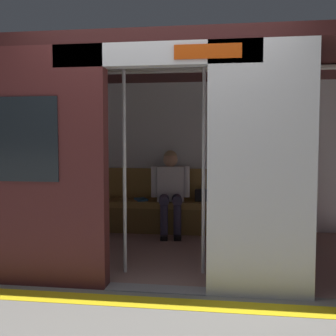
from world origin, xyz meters
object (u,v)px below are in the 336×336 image
object	(u,v)px
bench_seat	(183,209)
book	(141,199)
train_car	(169,125)
grab_pole_far	(204,167)
grab_pole_door	(124,166)
person_seated	(170,186)
handbag	(204,195)

from	to	relation	value
bench_seat	book	world-z (taller)	book
train_car	grab_pole_far	size ratio (longest dim) A/B	2.97
grab_pole_far	grab_pole_door	bearing A→B (deg)	5.71
person_seated	book	bearing A→B (deg)	-9.31
handbag	grab_pole_far	size ratio (longest dim) A/B	0.12
person_seated	grab_pole_door	xyz separation A→B (m)	(0.22, 1.78, 0.40)
train_car	handbag	bearing A→B (deg)	-107.49
handbag	grab_pole_far	bearing A→B (deg)	92.89
train_car	grab_pole_door	world-z (taller)	train_car
book	grab_pole_far	size ratio (longest dim) A/B	0.10
bench_seat	handbag	size ratio (longest dim) A/B	10.69
person_seated	book	distance (m)	0.49
train_car	book	world-z (taller)	train_car
handbag	book	world-z (taller)	handbag
grab_pole_door	person_seated	bearing A→B (deg)	-97.06
bench_seat	grab_pole_door	size ratio (longest dim) A/B	1.29
handbag	grab_pole_door	bearing A→B (deg)	70.03
bench_seat	grab_pole_door	bearing A→B (deg)	77.89
handbag	grab_pole_far	xyz separation A→B (m)	(-0.09, 1.82, 0.54)
handbag	bench_seat	bearing A→B (deg)	14.28
bench_seat	person_seated	bearing A→B (deg)	16.70
bench_seat	train_car	bearing A→B (deg)	87.01
train_car	person_seated	size ratio (longest dim) A/B	5.41
train_car	grab_pole_door	size ratio (longest dim) A/B	2.97
person_seated	grab_pole_far	world-z (taller)	grab_pole_far
person_seated	book	world-z (taller)	person_seated
book	grab_pole_far	distance (m)	2.12
book	person_seated	bearing A→B (deg)	141.70
grab_pole_door	grab_pole_far	xyz separation A→B (m)	(-0.78, -0.08, 0.00)
bench_seat	book	size ratio (longest dim) A/B	12.64
train_car	grab_pole_door	bearing A→B (deg)	66.58
handbag	grab_pole_door	world-z (taller)	grab_pole_door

